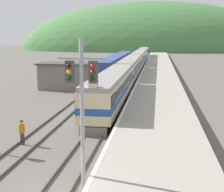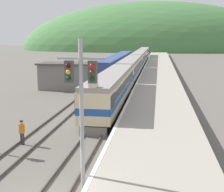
% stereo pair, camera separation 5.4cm
% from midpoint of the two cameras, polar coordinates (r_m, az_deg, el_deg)
% --- Properties ---
extents(track_main, '(1.52, 180.00, 0.16)m').
position_cam_midpoint_polar(track_main, '(83.06, 5.11, 5.54)').
color(track_main, '#4C443D').
rests_on(track_main, ground).
extents(track_siding, '(1.52, 180.00, 0.16)m').
position_cam_midpoint_polar(track_siding, '(83.43, 2.13, 5.60)').
color(track_siding, '#4C443D').
rests_on(track_siding, ground).
extents(platform, '(6.51, 140.00, 1.10)m').
position_cam_midpoint_polar(platform, '(62.97, 8.57, 4.18)').
color(platform, '#9E9689').
rests_on(platform, ground).
extents(distant_hills, '(149.19, 67.14, 53.21)m').
position_cam_midpoint_polar(distant_hills, '(179.37, 7.02, 8.32)').
color(distant_hills, '#477A42').
rests_on(distant_hills, ground).
extents(station_shed, '(7.90, 4.52, 3.92)m').
position_cam_midpoint_polar(station_shed, '(46.82, -8.33, 3.69)').
color(station_shed, slate).
rests_on(station_shed, ground).
extents(express_train_lead_car, '(2.86, 21.01, 4.23)m').
position_cam_midpoint_polar(express_train_lead_car, '(33.97, 0.07, 1.33)').
color(express_train_lead_car, black).
rests_on(express_train_lead_car, ground).
extents(carriage_second, '(2.85, 22.97, 3.87)m').
position_cam_midpoint_polar(carriage_second, '(56.74, 3.52, 5.15)').
color(carriage_second, black).
rests_on(carriage_second, ground).
extents(carriage_third, '(2.85, 22.97, 3.87)m').
position_cam_midpoint_polar(carriage_third, '(80.45, 5.03, 6.81)').
color(carriage_third, black).
rests_on(carriage_third, ground).
extents(carriage_fourth, '(2.85, 22.97, 3.87)m').
position_cam_midpoint_polar(carriage_fourth, '(104.22, 5.86, 7.72)').
color(carriage_fourth, black).
rests_on(carriage_fourth, ground).
extents(siding_train, '(2.90, 41.30, 3.50)m').
position_cam_midpoint_polar(siding_train, '(71.81, 1.10, 6.13)').
color(siding_train, black).
rests_on(siding_train, ground).
extents(signal_mast_main, '(2.20, 0.42, 7.66)m').
position_cam_midpoint_polar(signal_mast_main, '(14.54, -5.54, 0.01)').
color(signal_mast_main, '#9E9EA3').
rests_on(signal_mast_main, ground).
extents(track_worker, '(0.36, 0.25, 1.81)m').
position_cam_midpoint_polar(track_worker, '(23.52, -16.09, -6.14)').
color(track_worker, '#2D2D33').
rests_on(track_worker, ground).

